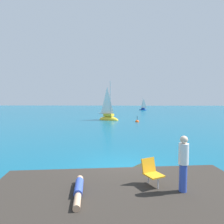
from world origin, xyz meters
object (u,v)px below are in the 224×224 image
object	(u,v)px
sailboat_far	(143,109)
person_sunbather	(79,189)
marker_buoy	(137,122)
person_standing	(183,162)
beach_chair	(151,171)
sailboat_near	(109,118)

from	to	relation	value
sailboat_far	person_sunbather	world-z (taller)	sailboat_far
marker_buoy	sailboat_far	bearing A→B (deg)	81.66
person_sunbather	person_standing	bearing A→B (deg)	86.24
marker_buoy	person_sunbather	bearing A→B (deg)	-99.21
beach_chair	marker_buoy	distance (m)	21.89
sailboat_near	person_sunbather	xyz separation A→B (m)	(0.44, -24.83, 0.39)
person_standing	beach_chair	xyz separation A→B (m)	(-0.84, 0.42, -0.42)
sailboat_far	beach_chair	world-z (taller)	sailboat_far
beach_chair	person_standing	bearing A→B (deg)	34.32
sailboat_near	sailboat_far	xyz separation A→B (m)	(8.17, 25.52, -0.13)
sailboat_near	beach_chair	world-z (taller)	sailboat_near
person_sunbather	person_standing	distance (m)	3.08
person_sunbather	sailboat_near	bearing A→B (deg)	172.90
person_sunbather	person_standing	xyz separation A→B (m)	(2.98, 0.23, 0.75)
sailboat_near	sailboat_far	bearing A→B (deg)	104.25
person_sunbather	marker_buoy	size ratio (longest dim) A/B	1.55
person_standing	marker_buoy	distance (m)	22.29
beach_chair	marker_buoy	size ratio (longest dim) A/B	0.71
sailboat_near	person_standing	bearing A→B (deg)	-50.08
sailboat_near	marker_buoy	world-z (taller)	sailboat_near
sailboat_far	marker_buoy	size ratio (longest dim) A/B	3.61
person_sunbather	sailboat_far	bearing A→B (deg)	163.15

